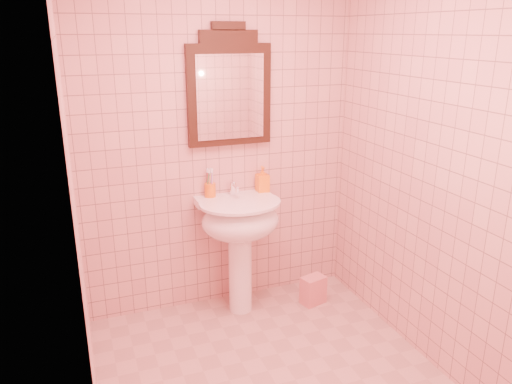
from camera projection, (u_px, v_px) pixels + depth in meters
name	position (u px, v px, depth m)	size (l,w,h in m)	color
back_wall	(219.00, 142.00, 3.56)	(2.00, 0.02, 2.50)	#DEA59B
pedestal_sink	(240.00, 228.00, 3.56)	(0.58, 0.58, 0.86)	white
faucet	(234.00, 188.00, 3.60)	(0.04, 0.16, 0.11)	white
mirror	(229.00, 90.00, 3.44)	(0.60, 0.06, 0.84)	black
toothbrush_cup	(210.00, 190.00, 3.58)	(0.08, 0.08, 0.18)	orange
soap_dispenser	(262.00, 179.00, 3.69)	(0.09, 0.09, 0.19)	orange
towel	(313.00, 290.00, 3.83)	(0.18, 0.12, 0.22)	#CB7877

